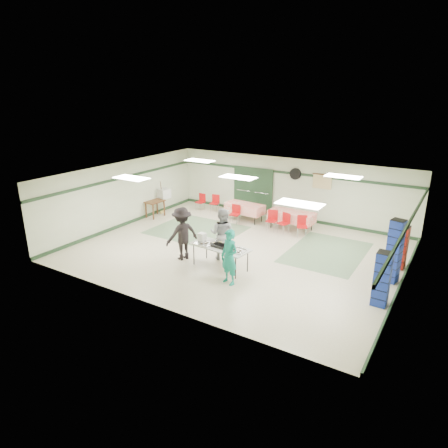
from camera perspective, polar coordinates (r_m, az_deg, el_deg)
The scene contains 42 objects.
floor at distance 14.43m, azimuth 1.92°, elevation -3.77°, with size 11.00×11.00×0.00m, color beige.
ceiling at distance 13.62m, azimuth 2.05°, elevation 6.78°, with size 11.00×11.00×0.00m, color white.
wall_back at distance 17.87m, azimuth 9.21°, elevation 5.02°, with size 11.00×11.00×0.00m, color beige.
wall_front at distance 10.54m, azimuth -10.33°, elevation -4.93°, with size 11.00×11.00×0.00m, color beige.
wall_left at distance 17.26m, azimuth -14.10°, elevation 4.20°, with size 9.00×9.00×0.00m, color beige.
wall_right at distance 12.36m, azimuth 24.71°, elevation -2.80°, with size 9.00×9.00×0.00m, color beige.
trim_back at distance 17.70m, azimuth 9.29°, elevation 7.20°, with size 11.00×0.06×0.10m, color #1F3922.
baseboard_back at distance 18.19m, azimuth 8.96°, elevation 1.06°, with size 11.00×0.06×0.12m, color #1F3922.
trim_left at distance 17.08m, azimuth -14.22°, elevation 6.46°, with size 9.00×0.06×0.10m, color #1F3922.
baseboard_left at distance 17.59m, azimuth -13.71°, elevation 0.12°, with size 9.00×0.06×0.12m, color #1F3922.
trim_right at distance 12.14m, azimuth 25.02°, elevation 0.30°, with size 9.00×0.06×0.10m, color #1F3922.
baseboard_right at distance 12.86m, azimuth 23.79°, elevation -8.14°, with size 9.00×0.06×0.12m, color #1F3922.
green_patch_a at distance 16.48m, azimuth -3.89°, elevation -0.86°, with size 3.50×3.00×0.01m, color slate.
green_patch_b at distance 14.70m, azimuth 14.43°, elevation -3.93°, with size 2.50×3.50×0.01m, color slate.
double_door_left at distance 18.82m, azimuth 2.90°, elevation 4.99°, with size 0.90×0.06×2.10m, color gray.
double_door_right at distance 18.39m, azimuth 5.50°, elevation 4.61°, with size 0.90×0.06×2.10m, color gray.
door_frame at distance 18.58m, azimuth 4.14°, elevation 4.79°, with size 2.00×0.03×2.15m, color #1F3922.
wall_fan at distance 17.56m, azimuth 10.16°, elevation 7.07°, with size 0.50×0.50×0.10m, color black.
scroll_banner at distance 17.21m, azimuth 13.84°, elevation 5.89°, with size 0.80×0.02×0.60m, color #D7C486.
serving_table at distance 12.77m, azimuth -0.56°, elevation -3.36°, with size 2.05×1.01×0.76m.
sheet_tray_right at distance 12.42m, azimuth 1.66°, elevation -3.77°, with size 0.60×0.46×0.02m, color silver.
sheet_tray_mid at distance 12.85m, azimuth -0.71°, elevation -2.96°, with size 0.56×0.43×0.02m, color silver.
sheet_tray_left at distance 12.93m, azimuth -2.99°, elevation -2.85°, with size 0.56×0.42×0.02m, color silver.
baking_pan at distance 12.68m, azimuth -0.51°, elevation -3.13°, with size 0.53×0.33×0.08m, color black.
foam_box_stack at distance 13.15m, azimuth -3.14°, elevation -1.88°, with size 0.24×0.22×0.27m, color white.
volunteer_teal at distance 11.74m, azimuth 0.76°, elevation -4.76°, with size 0.61×0.40×1.68m, color #138572.
volunteer_grey at distance 13.41m, azimuth -0.27°, elevation -1.42°, with size 0.87×0.68×1.80m, color #98989D.
volunteer_dark at distance 13.47m, azimuth -6.00°, elevation -1.38°, with size 1.18×0.68×1.82m, color black.
dining_table_a at distance 16.61m, azimuth 9.63°, elevation 1.14°, with size 1.88×0.90×0.77m.
dining_table_b at distance 17.51m, azimuth 2.97°, elevation 2.30°, with size 1.75×0.89×0.77m.
chair_a at distance 16.14m, azimuth 8.67°, elevation 0.44°, with size 0.48×0.48×0.83m.
chair_b at distance 16.35m, azimuth 6.89°, elevation 0.83°, with size 0.46×0.46×0.86m.
chair_c at distance 15.88m, azimuth 11.09°, elevation 0.02°, with size 0.52×0.52×0.84m.
chair_d at distance 17.11m, azimuth 1.65°, elevation 1.70°, with size 0.43×0.43×0.83m.
chair_loose_a at distance 18.83m, azimuth -1.26°, elevation 3.26°, with size 0.44×0.44×0.80m.
chair_loose_b at distance 19.03m, azimuth -3.27°, elevation 3.41°, with size 0.40×0.40×0.81m.
crate_stack_blue_a at distance 12.82m, azimuth 23.15°, elevation -3.61°, with size 0.38×0.38×1.96m, color navy.
crate_stack_red at distance 14.03m, azimuth 23.82°, elevation -3.02°, with size 0.43×0.43×1.41m, color maroon.
crate_stack_blue_b at distance 11.42m, azimuth 21.64°, elevation -7.32°, with size 0.39×0.39×1.53m, color navy.
printer_table at distance 18.24m, azimuth -9.85°, elevation 2.95°, with size 0.61×0.90×0.74m.
office_printer at distance 18.63m, azimuth -8.58°, elevation 4.35°, with size 0.52×0.46×0.41m, color beige.
broom at distance 18.71m, azimuth -8.79°, elevation 3.86°, with size 0.03×0.03×1.50m, color brown.
Camera 1 is at (6.59, -11.58, 5.54)m, focal length 32.00 mm.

